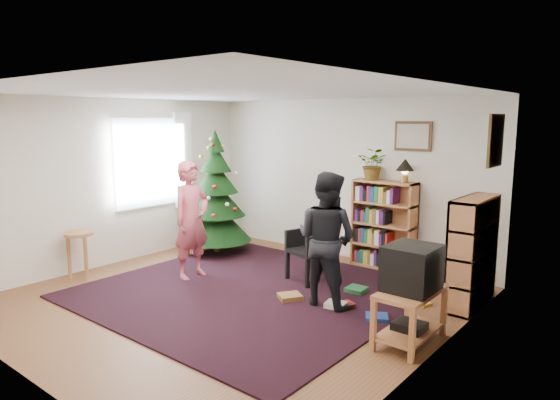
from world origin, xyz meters
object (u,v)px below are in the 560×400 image
Objects in this scene: bookshelf_back at (384,224)px; table_lamp at (405,166)px; crt_tv at (412,268)px; christmas_tree at (217,203)px; stool at (79,243)px; person_standing at (191,220)px; person_by_chair at (326,239)px; potted_plant at (373,164)px; bookshelf_right at (472,251)px; armchair at (316,243)px; tv_stand at (410,312)px; picture_back at (413,136)px; picture_right at (496,141)px.

bookshelf_back is 0.92m from table_lamp.
crt_tv is at bearing -62.59° from table_lamp.
christmas_tree reaches higher than stool.
person_by_chair is at bearing -82.11° from person_standing.
table_lamp is (-1.11, 2.13, 0.76)m from crt_tv.
person_standing reaches higher than bookshelf_back.
person_standing is 2.76m from potted_plant.
bookshelf_right is at bearing -68.93° from person_standing.
person_by_chair is at bearing -16.53° from christmas_tree.
table_lamp is at bearing 19.42° from christmas_tree.
crt_tv is 3.24m from person_standing.
stool is at bearing -124.45° from armchair.
tv_stand is 0.51× the size of person_by_chair.
christmas_tree reaches higher than crt_tv.
potted_plant is (0.25, 1.10, 1.02)m from armchair.
person_standing is (0.67, -1.12, -0.03)m from christmas_tree.
bookshelf_right is 2.07m from potted_plant.
christmas_tree reaches higher than table_lamp.
bookshelf_back is at bearing 123.40° from crt_tv.
bookshelf_right is 1.45m from tv_stand.
person_by_chair is at bearing 164.15° from tv_stand.
picture_back reaches higher than potted_plant.
person_standing is at bearing 179.49° from crt_tv.
christmas_tree is 1.27× the size of person_by_chair.
christmas_tree is 1.30m from person_standing.
bookshelf_back is 1.20m from armchair.
bookshelf_right is 2.02m from armchair.
picture_right is 1.19× the size of crt_tv.
tv_stand is 3.28m from person_standing.
potted_plant is at bearing 180.00° from bookshelf_back.
bookshelf_back is at bearing 45.94° from stool.
person_by_chair is at bearing -29.87° from armchair.
table_lamp is (-1.11, 2.13, 1.21)m from tv_stand.
bookshelf_back is 1.00× the size of bookshelf_right.
christmas_tree is 2.09m from armchair.
christmas_tree is 1.24× the size of person_standing.
christmas_tree is at bearing 76.55° from stool.
person_by_chair reaches higher than tv_stand.
bookshelf_right is 5.13m from stool.
tv_stand is 0.45m from crt_tv.
person_by_chair reaches higher than bookshelf_right.
bookshelf_right is at bearing -36.05° from picture_back.
table_lamp reaches higher than bookshelf_back.
crt_tv reaches higher than tv_stand.
stool is (-4.68, -2.52, -1.44)m from picture_right.
armchair is 2.03× the size of potted_plant.
picture_back is 0.34× the size of person_by_chair.
potted_plant is (-0.54, -0.14, -0.41)m from picture_back.
picture_back reaches higher than christmas_tree.
christmas_tree reaches higher than person_by_chair.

